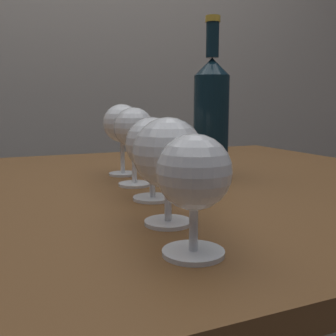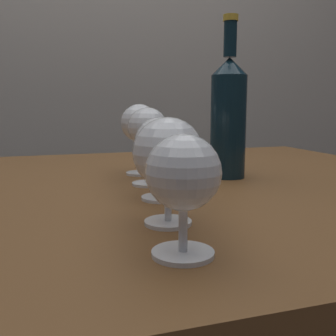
% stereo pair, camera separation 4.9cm
% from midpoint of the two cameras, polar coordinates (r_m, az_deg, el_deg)
% --- Properties ---
extents(back_wall, '(5.00, 0.08, 2.60)m').
position_cam_midpoint_polar(back_wall, '(2.04, -17.94, 21.00)').
color(back_wall, gray).
rests_on(back_wall, ground_plane).
extents(dining_table, '(1.26, 0.99, 0.72)m').
position_cam_midpoint_polar(dining_table, '(0.79, -6.11, -8.07)').
color(dining_table, brown).
rests_on(dining_table, ground_plane).
extents(wine_glass_white, '(0.08, 0.08, 0.12)m').
position_cam_midpoint_polar(wine_glass_white, '(0.39, 0.14, -1.18)').
color(wine_glass_white, white).
rests_on(wine_glass_white, dining_table).
extents(wine_glass_chardonnay, '(0.09, 0.09, 0.13)m').
position_cam_midpoint_polar(wine_glass_chardonnay, '(0.49, -2.88, 2.01)').
color(wine_glass_chardonnay, white).
rests_on(wine_glass_chardonnay, dining_table).
extents(wine_glass_pinot, '(0.08, 0.08, 0.13)m').
position_cam_midpoint_polar(wine_glass_pinot, '(0.62, -4.56, 3.27)').
color(wine_glass_pinot, white).
rests_on(wine_glass_pinot, dining_table).
extents(wine_glass_cabernet, '(0.07, 0.07, 0.14)m').
position_cam_midpoint_polar(wine_glass_cabernet, '(0.73, -6.83, 5.38)').
color(wine_glass_cabernet, white).
rests_on(wine_glass_cabernet, dining_table).
extents(wine_glass_port, '(0.08, 0.08, 0.15)m').
position_cam_midpoint_polar(wine_glass_port, '(0.84, -8.04, 6.08)').
color(wine_glass_port, white).
rests_on(wine_glass_port, dining_table).
extents(wine_bottle, '(0.07, 0.07, 0.32)m').
position_cam_midpoint_polar(wine_bottle, '(0.82, 4.51, 7.59)').
color(wine_bottle, '#0F232D').
rests_on(wine_bottle, dining_table).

